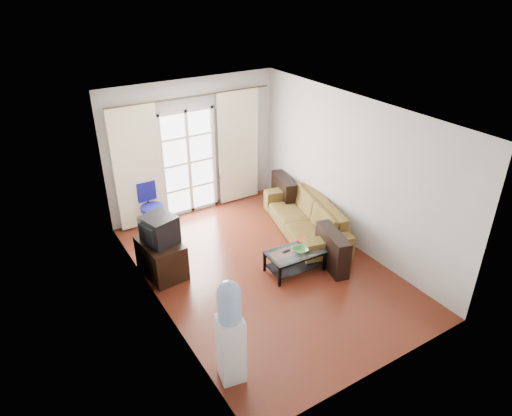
{
  "coord_description": "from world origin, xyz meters",
  "views": [
    {
      "loc": [
        -3.42,
        -5.31,
        4.52
      ],
      "look_at": [
        0.07,
        0.35,
        0.99
      ],
      "focal_mm": 32.0,
      "sensor_mm": 36.0,
      "label": 1
    }
  ],
  "objects": [
    {
      "name": "ceiling",
      "position": [
        0.0,
        0.0,
        2.7
      ],
      "size": [
        5.2,
        5.2,
        0.0
      ],
      "primitive_type": "plane",
      "rotation": [
        3.14,
        0.0,
        0.0
      ],
      "color": "white",
      "rests_on": "wall_back"
    },
    {
      "name": "curtain_left",
      "position": [
        -1.2,
        2.48,
        1.2
      ],
      "size": [
        0.9,
        0.07,
        2.35
      ],
      "primitive_type": "cube",
      "color": "#FBF2CA",
      "rests_on": "curtain_rod"
    },
    {
      "name": "wall_left",
      "position": [
        -1.8,
        0.0,
        1.35
      ],
      "size": [
        0.02,
        5.2,
        2.7
      ],
      "primitive_type": "cube",
      "color": "beige",
      "rests_on": "floor"
    },
    {
      "name": "coffee_table",
      "position": [
        0.41,
        -0.32,
        0.25
      ],
      "size": [
        0.96,
        0.58,
        0.38
      ],
      "rotation": [
        0.0,
        0.0,
        -0.05
      ],
      "color": "silver",
      "rests_on": "floor"
    },
    {
      "name": "bowl",
      "position": [
        0.48,
        -0.37,
        0.41
      ],
      "size": [
        0.25,
        0.25,
        0.06
      ],
      "primitive_type": "imported",
      "rotation": [
        0.0,
        0.0,
        -0.01
      ],
      "color": "#338631",
      "rests_on": "coffee_table"
    },
    {
      "name": "curtain_right",
      "position": [
        0.95,
        2.48,
        1.2
      ],
      "size": [
        0.9,
        0.07,
        2.35
      ],
      "primitive_type": "cube",
      "color": "#FBF2CA",
      "rests_on": "curtain_rod"
    },
    {
      "name": "sofa",
      "position": [
        1.31,
        0.59,
        0.33
      ],
      "size": [
        2.71,
        1.98,
        0.67
      ],
      "primitive_type": "imported",
      "rotation": [
        0.0,
        0.0,
        -1.82
      ],
      "color": "brown",
      "rests_on": "floor"
    },
    {
      "name": "remote",
      "position": [
        0.29,
        -0.24,
        0.39
      ],
      "size": [
        0.15,
        0.05,
        0.02
      ],
      "primitive_type": "cube",
      "rotation": [
        0.0,
        0.0,
        0.08
      ],
      "color": "black",
      "rests_on": "coffee_table"
    },
    {
      "name": "crt_tv",
      "position": [
        -1.49,
        0.77,
        0.84
      ],
      "size": [
        0.6,
        0.61,
        0.46
      ],
      "rotation": [
        0.0,
        0.0,
        0.29
      ],
      "color": "black",
      "rests_on": "tv_stand"
    },
    {
      "name": "wall_right",
      "position": [
        1.8,
        0.0,
        1.35
      ],
      "size": [
        0.02,
        5.2,
        2.7
      ],
      "primitive_type": "cube",
      "color": "beige",
      "rests_on": "floor"
    },
    {
      "name": "wall_front",
      "position": [
        0.0,
        -2.6,
        1.35
      ],
      "size": [
        3.6,
        0.02,
        2.7
      ],
      "primitive_type": "cube",
      "color": "beige",
      "rests_on": "floor"
    },
    {
      "name": "floor",
      "position": [
        0.0,
        0.0,
        0.0
      ],
      "size": [
        5.2,
        5.2,
        0.0
      ],
      "primitive_type": "plane",
      "color": "#602716",
      "rests_on": "ground"
    },
    {
      "name": "wall_back",
      "position": [
        0.0,
        2.6,
        1.35
      ],
      "size": [
        3.6,
        0.02,
        2.7
      ],
      "primitive_type": "cube",
      "color": "beige",
      "rests_on": "floor"
    },
    {
      "name": "book",
      "position": [
        0.64,
        -0.19,
        0.39
      ],
      "size": [
        0.29,
        0.33,
        0.02
      ],
      "primitive_type": "imported",
      "rotation": [
        0.0,
        0.0,
        0.19
      ],
      "color": "#A41A14",
      "rests_on": "coffee_table"
    },
    {
      "name": "radiator",
      "position": [
        0.8,
        2.5,
        0.33
      ],
      "size": [
        0.64,
        0.12,
        0.64
      ],
      "primitive_type": "cube",
      "color": "gray",
      "rests_on": "floor"
    },
    {
      "name": "french_door",
      "position": [
        -0.15,
        2.54,
        1.07
      ],
      "size": [
        1.16,
        0.06,
        2.15
      ],
      "color": "white",
      "rests_on": "wall_back"
    },
    {
      "name": "water_cooler",
      "position": [
        -1.56,
        -1.72,
        0.76
      ],
      "size": [
        0.35,
        0.34,
        1.45
      ],
      "rotation": [
        0.0,
        0.0,
        -0.18
      ],
      "color": "silver",
      "rests_on": "floor"
    },
    {
      "name": "tv_stand",
      "position": [
        -1.49,
        0.77,
        0.31
      ],
      "size": [
        0.64,
        0.89,
        0.61
      ],
      "primitive_type": "cube",
      "rotation": [
        0.0,
        0.0,
        0.1
      ],
      "color": "black",
      "rests_on": "floor"
    },
    {
      "name": "task_chair",
      "position": [
        -1.09,
        2.27,
        0.27
      ],
      "size": [
        0.66,
        0.66,
        0.92
      ],
      "rotation": [
        0.0,
        0.0,
        0.05
      ],
      "color": "black",
      "rests_on": "floor"
    },
    {
      "name": "curtain_rod",
      "position": [
        0.0,
        2.5,
        2.38
      ],
      "size": [
        3.3,
        0.04,
        0.04
      ],
      "primitive_type": "cylinder",
      "rotation": [
        0.0,
        1.57,
        0.0
      ],
      "color": "#4C3F2D",
      "rests_on": "wall_back"
    }
  ]
}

